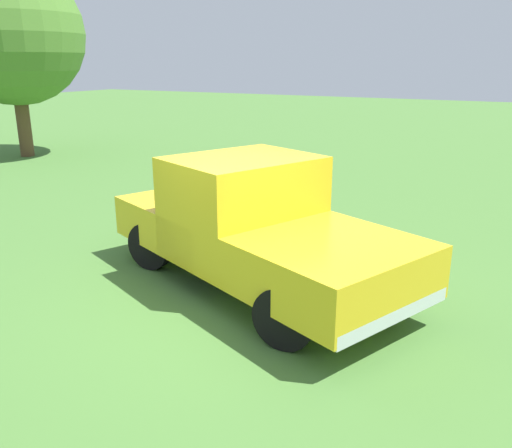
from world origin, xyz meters
name	(u,v)px	position (x,y,z in m)	size (l,w,h in m)	color
ground_plane	(231,297)	(0.00, 0.00, 0.00)	(80.00, 80.00, 0.00)	#477533
pickup_truck	(250,221)	(0.02, -0.56, 0.91)	(5.09, 3.56, 1.78)	black
tree_back_left	(12,34)	(11.65, -6.14, 3.82)	(4.38, 4.38, 6.02)	brown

